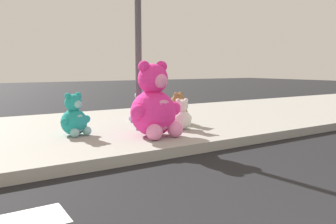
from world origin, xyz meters
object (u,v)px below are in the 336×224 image
plush_pink_large (154,106)px  plush_brown (178,111)px  plush_teal (75,118)px  sign_pole (138,30)px  plush_white (182,117)px  plush_lavender (142,108)px

plush_pink_large → plush_brown: 1.32m
plush_pink_large → plush_teal: (-1.05, 0.74, -0.20)m
sign_pole → plush_teal: (-1.08, 0.16, -1.42)m
plush_white → plush_lavender: size_ratio=0.77×
plush_pink_large → plush_lavender: (0.51, 1.38, -0.19)m
sign_pole → plush_brown: bearing=14.3°
sign_pole → plush_lavender: bearing=58.7°
plush_pink_large → plush_white: 0.79m
plush_white → plush_lavender: bearing=99.6°
plush_white → plush_teal: 1.81m
plush_lavender → plush_white: bearing=-80.4°
sign_pole → plush_teal: 1.79m
plush_brown → plush_teal: bearing=-177.5°
plush_lavender → sign_pole: bearing=-121.3°
plush_white → plush_brown: 0.64m
sign_pole → plush_brown: size_ratio=5.20×
plush_lavender → plush_brown: bearing=-48.2°
plush_white → plush_teal: (-1.75, 0.48, 0.06)m
plush_teal → plush_brown: 2.05m
plush_white → plush_teal: plush_teal is taller
plush_white → plush_teal: bearing=164.6°
plush_pink_large → plush_lavender: bearing=69.5°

